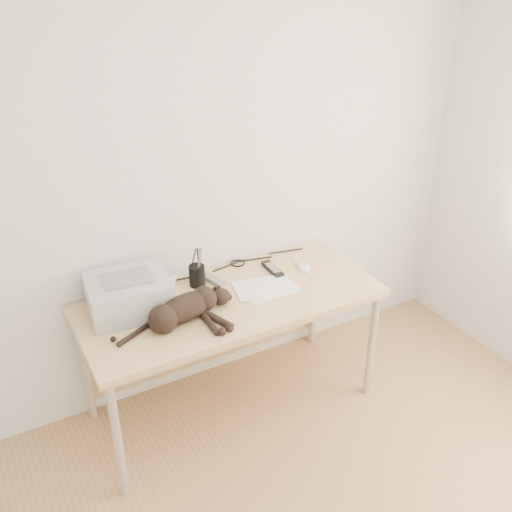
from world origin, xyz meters
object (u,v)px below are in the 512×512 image
desk (224,311)px  printer (129,294)px  pen_cup (197,275)px  cat (183,311)px  mouse (304,265)px  mug (169,281)px

desk → printer: size_ratio=3.68×
printer → pen_cup: bearing=8.4°
cat → mouse: (0.82, 0.17, -0.04)m
printer → mug: printer is taller
mouse → pen_cup: bearing=-173.3°
cat → pen_cup: size_ratio=2.89×
desk → pen_cup: bearing=131.5°
printer → desk: bearing=-6.6°
desk → mouse: (0.52, -0.00, 0.15)m
pen_cup → mouse: (0.62, -0.12, -0.04)m
desk → pen_cup: pen_cup is taller
printer → pen_cup: size_ratio=1.94×
desk → mug: bearing=147.3°
mug → mouse: bearing=-11.9°
mug → mouse: 0.78m
pen_cup → mouse: bearing=-10.7°
mug → pen_cup: bearing=-16.7°
desk → cat: 0.40m
printer → cat: printer is taller
printer → pen_cup: 0.40m
mug → cat: bearing=-99.1°
mouse → desk: bearing=-162.6°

